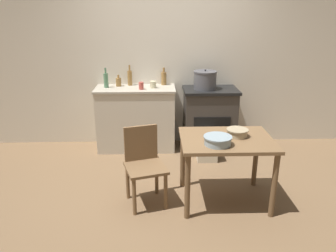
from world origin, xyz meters
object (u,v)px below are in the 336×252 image
Objects in this scene: bottle_far_left at (164,78)px; cup_center_right at (141,86)px; mixing_bowl_small at (218,140)px; bottle_mid_left at (130,78)px; chair at (144,163)px; cup_center at (153,85)px; bottle_center_left at (106,80)px; work_table at (226,148)px; mixing_bowl_large at (237,132)px; stock_pot at (205,80)px; flour_sack at (207,148)px; bottle_left at (119,82)px; stove at (209,118)px.

bottle_far_left is 2.48× the size of cup_center_right.
bottle_mid_left is at bearing 118.37° from mixing_bowl_small.
cup_center is at bearing 70.19° from chair.
mixing_bowl_small is 1.00× the size of bottle_center_left.
bottle_far_left reaches higher than cup_center.
cup_center_right is (-0.94, 1.39, 0.36)m from work_table.
mixing_bowl_small is at bearing -61.63° from bottle_mid_left.
mixing_bowl_large is at bearing 41.95° from mixing_bowl_small.
stock_pot is 0.63m from bottle_far_left.
bottle_left reaches higher than flour_sack.
mixing_bowl_small is 1.94m from bottle_far_left.
mixing_bowl_large is at bearing -83.77° from stock_pot.
bottle_center_left is at bearing -168.60° from bottle_far_left.
chair is 2.94× the size of bottle_center_left.
bottle_left reaches higher than cup_center_right.
stock_pot reaches higher than flour_sack.
mixing_bowl_large is 1.81m from bottle_far_left.
chair is 2.25× the size of flour_sack.
chair reaches higher than mixing_bowl_large.
stock_pot is 1.18× the size of bottle_center_left.
bottle_center_left is (-1.41, 0.52, 0.85)m from flour_sack.
flour_sack is at bearing -100.76° from stove.
stove is at bearing 87.88° from work_table.
mixing_bowl_small is 1.68× the size of bottle_left.
cup_center is (-0.74, 0.47, 0.79)m from flour_sack.
stock_pot reaches higher than bottle_left.
mixing_bowl_large is at bearing -48.12° from bottle_left.
bottle_far_left is at bearing 65.29° from chair.
stove is 1.61m from bottle_center_left.
cup_center_right is at bearing 128.31° from mixing_bowl_large.
stove is at bearing 79.24° from flour_sack.
flour_sack is 1.18m from cup_center.
flour_sack is 2.21× the size of bottle_left.
chair is at bearing -178.06° from mixing_bowl_large.
bottle_mid_left is (-0.26, 1.65, 0.59)m from chair.
stove is 1.10× the size of chair.
bottle_left is at bearing 174.65° from stove.
bottle_left is at bearing 165.53° from cup_center.
mixing_bowl_large is 1.69m from cup_center.
cup_center_right is at bearing -175.68° from stock_pot.
chair is at bearing -81.16° from bottle_mid_left.
bottle_mid_left is at bearing 169.18° from stock_pot.
chair is 2.50× the size of stock_pot.
stock_pot reaches higher than mixing_bowl_large.
stock_pot reaches higher than cup_center.
stove is 9.46× the size of cup_center.
mixing_bowl_large is at bearing -65.86° from bottle_far_left.
stock_pot is 0.91m from cup_center_right.
cup_center_right reaches higher than stove.
bottle_far_left is 0.67m from bottle_left.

